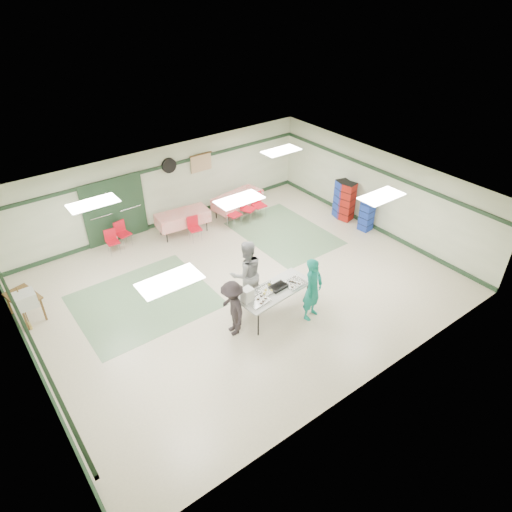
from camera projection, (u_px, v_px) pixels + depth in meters
floor at (241, 285)px, 12.87m from camera, size 11.00×11.00×0.00m
ceiling at (239, 199)px, 11.37m from camera, size 11.00×11.00×0.00m
wall_back at (162, 187)px, 15.12m from camera, size 11.00×0.00×11.00m
wall_front at (370, 340)px, 9.12m from camera, size 11.00×0.00×11.00m
wall_left at (22, 330)px, 9.37m from camera, size 0.00×9.00×9.00m
wall_right at (378, 191)px, 14.87m from camera, size 0.00×9.00×9.00m
trim_back at (160, 167)px, 14.71m from camera, size 11.00×0.06×0.10m
baseboard_back at (167, 221)px, 15.81m from camera, size 11.00×0.06×0.12m
trim_left at (14, 303)px, 9.00m from camera, size 0.06×9.00×0.10m
baseboard_left at (40, 373)px, 10.10m from camera, size 0.06×9.00×0.12m
trim_right at (381, 171)px, 14.46m from camera, size 0.06×9.00×0.10m
baseboard_right at (372, 226)px, 15.56m from camera, size 0.06×9.00×0.12m
green_patch_a at (144, 301)px, 12.28m from camera, size 3.50×3.00×0.01m
green_patch_b at (284, 233)px, 15.26m from camera, size 2.50×3.50×0.01m
double_door_left at (100, 215)px, 14.15m from camera, size 0.90×0.06×2.10m
double_door_right at (129, 206)px, 14.62m from camera, size 0.90×0.06×2.10m
door_frame at (115, 211)px, 14.37m from camera, size 2.00×0.03×2.15m
wall_fan at (169, 166)px, 14.84m from camera, size 0.50×0.10×0.50m
scroll_banner at (201, 163)px, 15.55m from camera, size 0.80×0.02×0.60m
serving_table at (275, 291)px, 11.48m from camera, size 2.08×1.00×0.76m
sheet_tray_right at (295, 283)px, 11.66m from camera, size 0.59×0.47×0.02m
sheet_tray_mid at (268, 289)px, 11.45m from camera, size 0.57×0.46×0.02m
sheet_tray_left at (259, 301)px, 11.06m from camera, size 0.56×0.45×0.02m
baking_pan at (278, 287)px, 11.49m from camera, size 0.48×0.32×0.08m
foam_box_stack at (247, 295)px, 11.00m from camera, size 0.28×0.26×0.36m
volunteer_teal at (313, 289)px, 11.31m from camera, size 0.72×0.58×1.72m
volunteer_grey at (246, 273)px, 11.75m from camera, size 1.03×0.88×1.86m
volunteer_dark at (232, 308)px, 10.86m from camera, size 0.74×1.06×1.51m
dining_table_a at (238, 200)px, 16.08m from camera, size 1.93×1.08×0.77m
dining_table_b at (183, 218)px, 14.98m from camera, size 1.78×0.92×0.77m
chair_a at (246, 206)px, 15.69m from camera, size 0.55×0.55×0.90m
chair_b at (232, 211)px, 15.41m from camera, size 0.47×0.47×0.87m
chair_c at (258, 202)px, 15.95m from camera, size 0.44×0.44×0.90m
chair_d at (194, 226)px, 14.68m from camera, size 0.43×0.43×0.81m
chair_loose_a at (122, 231)px, 14.37m from camera, size 0.46×0.46×0.83m
chair_loose_b at (112, 239)px, 14.04m from camera, size 0.39×0.39×0.78m
crate_stack_blue_a at (342, 199)px, 15.86m from camera, size 0.51×0.51×1.37m
crate_stack_red at (347, 202)px, 15.68m from camera, size 0.51×0.51×1.37m
crate_stack_blue_b at (367, 214)px, 15.12m from camera, size 0.41×0.41×1.23m
printer_table at (23, 299)px, 11.34m from camera, size 0.80×1.04×0.74m
office_printer at (25, 300)px, 10.84m from camera, size 0.48×0.42×0.38m
broom at (23, 306)px, 11.09m from camera, size 0.05×0.21×1.26m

